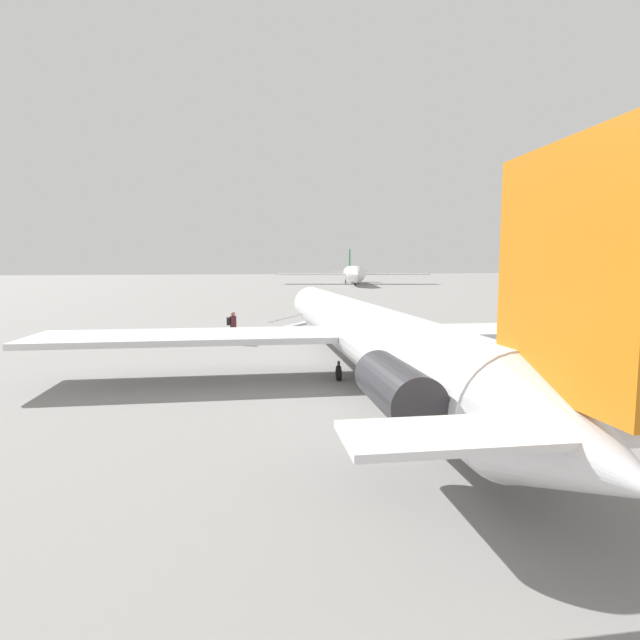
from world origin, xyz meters
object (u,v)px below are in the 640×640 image
object	(u,v)px
airplane_main	(355,327)
boarding_stairs	(260,335)
airplane_far_left	(352,273)
passenger	(233,325)

from	to	relation	value
airplane_main	boarding_stairs	xyz separation A→B (m)	(9.50, 1.80, -1.42)
airplane_main	boarding_stairs	size ratio (longest dim) A/B	7.76
boarding_stairs	airplane_far_left	bearing A→B (deg)	74.86
airplane_main	airplane_far_left	bearing A→B (deg)	-12.04
airplane_main	passenger	distance (m)	10.08
boarding_stairs	passenger	distance (m)	1.70
passenger	boarding_stairs	bearing A→B (deg)	12.73
airplane_far_left	boarding_stairs	xyz separation A→B (m)	(-90.25, 45.55, -2.51)
airplane_far_left	passenger	distance (m)	101.85
boarding_stairs	passenger	world-z (taller)	passenger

